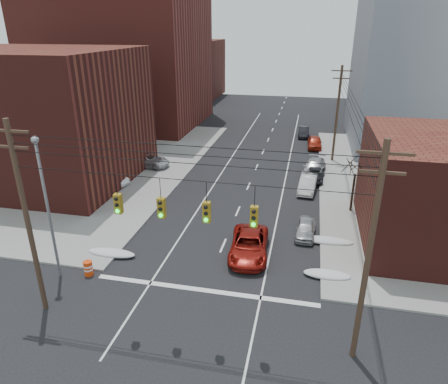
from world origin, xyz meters
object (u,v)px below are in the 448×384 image
at_px(lot_car_b, 147,160).
at_px(parked_car_e, 315,142).
at_px(lot_car_d, 102,160).
at_px(construction_barrel, 88,268).
at_px(red_pickup, 249,245).
at_px(parked_car_f, 304,132).
at_px(parked_car_c, 314,175).
at_px(parked_car_d, 314,167).
at_px(lot_car_c, 92,170).
at_px(parked_car_b, 307,185).
at_px(parked_car_a, 306,229).
at_px(lot_car_a, 111,178).

bearing_deg(lot_car_b, parked_car_e, -53.79).
height_order(lot_car_d, construction_barrel, lot_car_d).
bearing_deg(red_pickup, parked_car_f, 80.69).
height_order(parked_car_c, parked_car_f, parked_car_f).
bearing_deg(lot_car_b, parked_car_d, -81.36).
height_order(lot_car_c, lot_car_d, lot_car_d).
height_order(red_pickup, parked_car_c, red_pickup).
bearing_deg(red_pickup, lot_car_b, 126.92).
xyz_separation_m(parked_car_c, construction_barrel, (-14.14, -20.57, -0.09)).
distance_m(parked_car_b, lot_car_c, 22.45).
distance_m(parked_car_d, lot_car_d, 23.67).
height_order(lot_car_b, lot_car_d, lot_car_d).
xyz_separation_m(parked_car_a, lot_car_c, (-22.49, 8.15, 0.26)).
relative_size(parked_car_a, lot_car_d, 0.79).
distance_m(parked_car_c, lot_car_d, 23.53).
relative_size(parked_car_f, lot_car_a, 1.12).
distance_m(parked_car_e, lot_car_b, 22.14).
distance_m(parked_car_a, parked_car_c, 12.27).
bearing_deg(parked_car_e, lot_car_b, -148.34).
distance_m(lot_car_d, construction_barrel, 21.78).
distance_m(red_pickup, lot_car_b, 21.40).
height_order(parked_car_b, parked_car_c, parked_car_b).
bearing_deg(parked_car_f, lot_car_c, -135.56).
bearing_deg(parked_car_c, red_pickup, -101.14).
height_order(parked_car_c, lot_car_c, lot_car_c).
bearing_deg(lot_car_b, red_pickup, -135.33).
xyz_separation_m(red_pickup, lot_car_c, (-18.67, 11.81, 0.11)).
bearing_deg(parked_car_e, lot_car_d, -152.33).
distance_m(parked_car_c, parked_car_e, 12.18).
bearing_deg(parked_car_c, construction_barrel, -120.35).
height_order(parked_car_b, lot_car_b, lot_car_b).
xyz_separation_m(red_pickup, parked_car_b, (3.76, 12.72, -0.07)).
distance_m(lot_car_a, lot_car_d, 6.07).
xyz_separation_m(parked_car_d, lot_car_a, (-19.98, -7.73, -0.01)).
bearing_deg(lot_car_a, parked_car_a, -95.35).
bearing_deg(parked_car_e, lot_car_c, -146.16).
bearing_deg(parked_car_c, parked_car_a, -88.31).
bearing_deg(parked_car_e, parked_car_c, -91.44).
bearing_deg(parked_car_c, lot_car_d, -173.63).
xyz_separation_m(parked_car_f, construction_barrel, (-12.54, -38.33, -0.18)).
distance_m(red_pickup, lot_car_a, 18.59).
xyz_separation_m(lot_car_a, construction_barrel, (5.84, -14.73, -0.25)).
bearing_deg(parked_car_c, lot_car_b, -176.13).
distance_m(red_pickup, parked_car_d, 18.33).
bearing_deg(parked_car_b, parked_car_e, 92.75).
xyz_separation_m(parked_car_b, parked_car_c, (0.59, 3.20, -0.10)).
distance_m(parked_car_a, lot_car_a, 20.48).
distance_m(parked_car_d, construction_barrel, 26.54).
bearing_deg(lot_car_d, parked_car_a, -115.54).
bearing_deg(parked_car_a, lot_car_a, 164.22).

